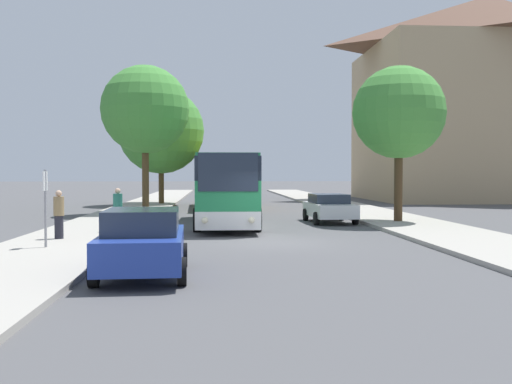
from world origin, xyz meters
name	(u,v)px	position (x,y,z in m)	size (l,w,h in m)	color
ground_plane	(272,243)	(0.00, 0.00, 0.00)	(300.00, 300.00, 0.00)	#4C4C4F
sidewalk_left	(68,242)	(-7.00, 0.00, 0.07)	(4.00, 120.00, 0.15)	#A39E93
sidewalk_right	(466,239)	(7.00, 0.00, 0.07)	(4.00, 120.00, 0.15)	#A39E93
building_right_background	(488,98)	(22.56, 31.81, 9.17)	(21.28, 15.75, 18.34)	tan
bus_front	(226,188)	(-1.45, 7.26, 1.72)	(2.86, 11.32, 3.21)	silver
bus_middle	(226,181)	(-1.25, 20.88, 1.89)	(3.08, 10.83, 3.54)	#2D2D2D
parked_car_left_curb	(143,242)	(-3.67, -6.61, 0.82)	(2.20, 4.34, 1.59)	#233D9E
parked_car_right_near	(329,207)	(3.60, 8.17, 0.74)	(2.18, 4.36, 1.40)	silver
bus_stop_sign	(45,199)	(-7.18, -2.03, 1.64)	(0.08, 0.45, 2.39)	gray
pedestrian_waiting_near	(118,210)	(-5.77, 2.82, 1.01)	(0.36, 0.36, 1.70)	#23232D
pedestrian_waiting_far	(59,214)	(-7.40, 0.37, 1.00)	(0.36, 0.36, 1.69)	#23232D
tree_left_near	(161,131)	(-6.03, 24.42, 5.58)	(6.43, 6.43, 8.65)	#513D23
tree_left_far	(145,110)	(-6.05, 14.51, 6.11)	(5.13, 5.13, 8.55)	#513D23
tree_right_near	(399,113)	(6.72, 7.12, 5.28)	(4.39, 4.39, 7.35)	#47331E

